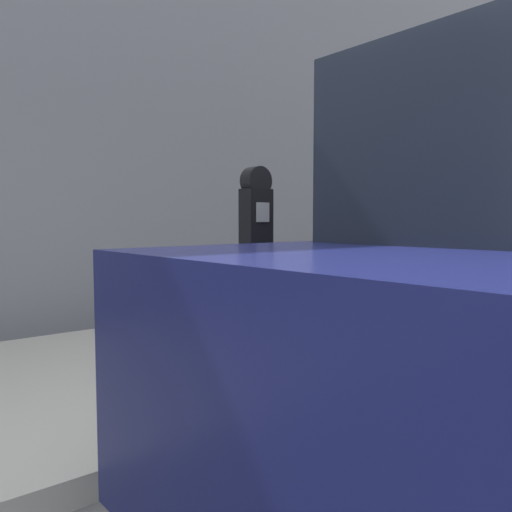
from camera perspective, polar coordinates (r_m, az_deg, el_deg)
name	(u,v)px	position (r m, az deg, el deg)	size (l,w,h in m)	color
sidewalk	(121,376)	(3.93, -15.14, -13.07)	(24.00, 2.80, 0.14)	#BCB7AD
building_facade	(33,45)	(5.93, -24.10, 21.12)	(24.00, 0.30, 5.98)	gray
parking_meter	(256,236)	(3.16, 0.00, 2.35)	(0.18, 0.14, 1.42)	slate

